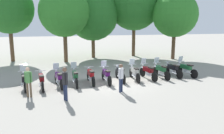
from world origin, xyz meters
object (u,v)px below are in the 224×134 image
Objects in this scene: person_1 at (121,76)px; tree_3 at (134,4)px; person_0 at (28,80)px; motorcycle_1 at (41,80)px; motorcycle_0 at (24,80)px; motorcycle_4 at (91,76)px; motorcycle_2 at (59,78)px; motorcycle_9 at (161,71)px; motorcycle_8 at (148,72)px; tree_4 at (175,15)px; motorcycle_6 at (120,73)px; motorcycle_5 at (106,75)px; motorcycle_7 at (134,72)px; motorcycle_10 at (173,69)px; tree_1 at (64,12)px; tree_0 at (8,9)px; person_2 at (65,81)px; motorcycle_11 at (186,69)px; motorcycle_3 at (75,77)px; tree_2 at (93,15)px.

person_1 is 0.20× the size of tree_3.
motorcycle_1 is at bearing -8.48° from person_0.
motorcycle_0 reaches higher than motorcycle_4.
motorcycle_9 is at bearing -96.82° from motorcycle_2.
person_1 is at bearing -130.89° from motorcycle_2.
motorcycle_9 is 1.34× the size of person_0.
tree_3 reaches higher than motorcycle_9.
person_1 is (-2.48, -2.47, 0.42)m from motorcycle_8.
tree_3 is at bearing 141.13° from tree_4.
motorcycle_9 is at bearing -88.76° from motorcycle_6.
tree_3 is at bearing -30.08° from motorcycle_5.
motorcycle_7 is (6.96, 0.73, 0.00)m from motorcycle_0.
motorcycle_10 is at bearing -91.62° from motorcycle_8.
tree_1 is at bearing 5.26° from motorcycle_4.
motorcycle_2 is 6.00m from motorcycle_8.
motorcycle_8 is (0.99, 0.06, 0.00)m from motorcycle_7.
person_1 is 0.23× the size of tree_1.
tree_0 is at bearing 46.21° from motorcycle_7.
tree_0 is at bearing 45.63° from motorcycle_10.
motorcycle_5 is 1.01× the size of motorcycle_8.
motorcycle_1 is 4.75m from person_1.
motorcycle_0 is at bearing -148.36° from person_1.
motorcycle_0 is 15.29m from tree_3.
motorcycle_6 is at bearing -88.27° from motorcycle_4.
tree_4 is (3.38, -2.73, -1.07)m from tree_3.
tree_4 is (11.17, 7.82, 3.91)m from motorcycle_2.
person_2 is at bearing 108.17° from motorcycle_9.
motorcycle_10 is 1.01× the size of motorcycle_11.
person_0 is (-3.48, -2.06, 0.44)m from motorcycle_4.
motorcycle_6 is at bearing -56.66° from person_0.
motorcycle_3 is at bearing -95.48° from motorcycle_0.
tree_0 reaches higher than motorcycle_9.
motorcycle_1 is at bearing -69.99° from tree_0.
motorcycle_0 is 0.31× the size of tree_1.
tree_4 reaches higher than motorcycle_6.
motorcycle_5 is 2.02m from motorcycle_7.
tree_1 is at bearing -15.25° from tree_0.
motorcycle_7 is 3.98m from motorcycle_11.
tree_1 is at bearing -27.35° from motorcycle_0.
motorcycle_6 is 1.02× the size of motorcycle_11.
motorcycle_6 is 0.30× the size of tree_0.
motorcycle_4 is at bearing 173.57° from person_1.
tree_4 is at bearing -32.35° from motorcycle_11.
motorcycle_2 is 1.33× the size of person_1.
motorcycle_9 is (3.97, 0.56, 0.00)m from motorcycle_5.
person_2 is (-0.60, -2.79, 0.50)m from motorcycle_3.
motorcycle_8 is at bearing -97.09° from motorcycle_2.
tree_2 reaches higher than motorcycle_3.
motorcycle_6 is (1.00, 0.34, -0.01)m from motorcycle_5.
motorcycle_6 is 1.98m from motorcycle_8.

